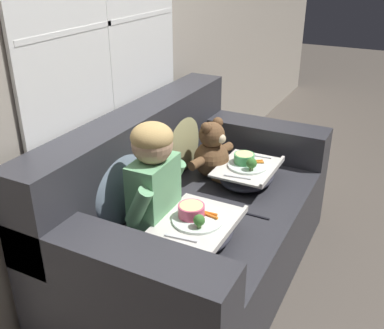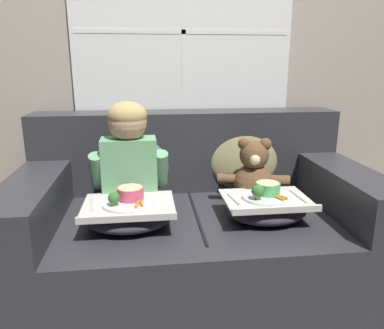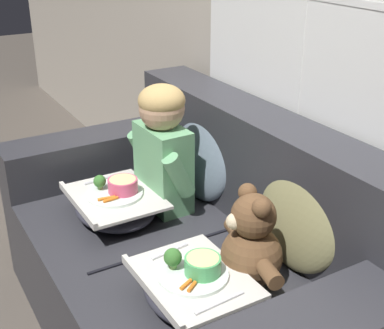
# 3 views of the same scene
# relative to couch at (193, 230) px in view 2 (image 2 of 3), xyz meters

# --- Properties ---
(ground_plane) EXTENTS (14.00, 14.00, 0.00)m
(ground_plane) POSITION_rel_couch_xyz_m (0.00, -0.06, -0.33)
(ground_plane) COLOR #4C443D
(wall_back_with_window) EXTENTS (8.00, 0.08, 2.60)m
(wall_back_with_window) POSITION_rel_couch_xyz_m (0.00, 0.49, 0.97)
(wall_back_with_window) COLOR #A89E8E
(wall_back_with_window) RESTS_ON ground_plane
(couch) EXTENTS (1.68, 0.96, 0.89)m
(couch) POSITION_rel_couch_xyz_m (0.00, 0.00, 0.00)
(couch) COLOR #2D2D33
(couch) RESTS_ON ground_plane
(throw_pillow_behind_child) EXTENTS (0.43, 0.21, 0.44)m
(throw_pillow_behind_child) POSITION_rel_couch_xyz_m (-0.31, 0.23, 0.33)
(throw_pillow_behind_child) COLOR slate
(throw_pillow_behind_child) RESTS_ON couch
(throw_pillow_behind_teddy) EXTENTS (0.40, 0.19, 0.42)m
(throw_pillow_behind_teddy) POSITION_rel_couch_xyz_m (0.31, 0.23, 0.33)
(throw_pillow_behind_teddy) COLOR #898456
(throw_pillow_behind_teddy) RESTS_ON couch
(child_figure) EXTENTS (0.37, 0.19, 0.52)m
(child_figure) POSITION_rel_couch_xyz_m (-0.31, 0.02, 0.41)
(child_figure) COLOR #66A370
(child_figure) RESTS_ON couch
(teddy_bear) EXTENTS (0.37, 0.26, 0.34)m
(teddy_bear) POSITION_rel_couch_xyz_m (0.31, 0.02, 0.27)
(teddy_bear) COLOR brown
(teddy_bear) RESTS_ON couch
(lap_tray_child) EXTENTS (0.40, 0.32, 0.18)m
(lap_tray_child) POSITION_rel_couch_xyz_m (-0.31, -0.20, 0.19)
(lap_tray_child) COLOR #2D2D38
(lap_tray_child) RESTS_ON child_figure
(lap_tray_teddy) EXTENTS (0.39, 0.30, 0.18)m
(lap_tray_teddy) POSITION_rel_couch_xyz_m (0.31, -0.20, 0.19)
(lap_tray_teddy) COLOR #2D2D38
(lap_tray_teddy) RESTS_ON teddy_bear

